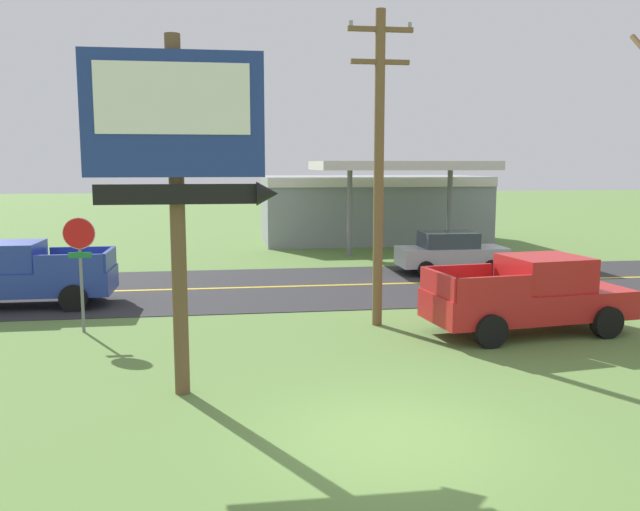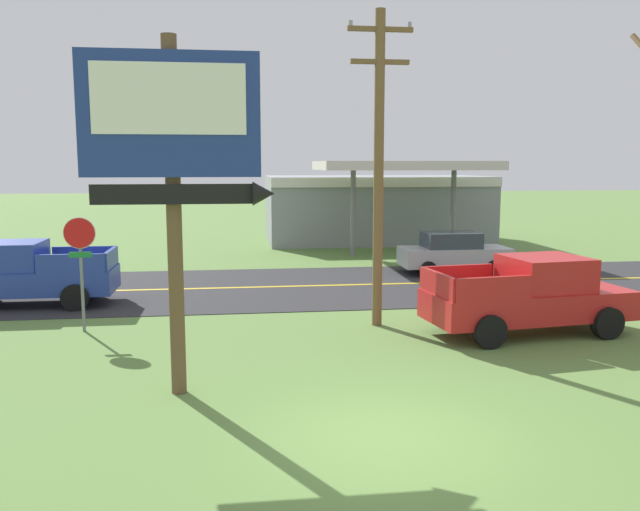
% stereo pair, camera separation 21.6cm
% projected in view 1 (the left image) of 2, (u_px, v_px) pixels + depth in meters
% --- Properties ---
extents(ground_plane, '(180.00, 180.00, 0.00)m').
position_uv_depth(ground_plane, '(392.00, 438.00, 10.39)').
color(ground_plane, '#5B7F3D').
extents(road_asphalt, '(140.00, 8.00, 0.02)m').
position_uv_depth(road_asphalt, '(300.00, 286.00, 23.13)').
color(road_asphalt, '#2B2B2D').
rests_on(road_asphalt, ground).
extents(road_centre_line, '(126.00, 0.20, 0.01)m').
position_uv_depth(road_centre_line, '(300.00, 286.00, 23.13)').
color(road_centre_line, gold).
rests_on(road_centre_line, road_asphalt).
extents(motel_sign, '(3.41, 0.54, 6.54)m').
position_uv_depth(motel_sign, '(179.00, 151.00, 11.67)').
color(motel_sign, brown).
rests_on(motel_sign, ground).
extents(stop_sign, '(0.80, 0.08, 2.95)m').
position_uv_depth(stop_sign, '(80.00, 254.00, 16.62)').
color(stop_sign, slate).
rests_on(stop_sign, ground).
extents(utility_pole, '(1.69, 0.26, 8.15)m').
position_uv_depth(utility_pole, '(379.00, 162.00, 17.08)').
color(utility_pole, brown).
rests_on(utility_pole, ground).
extents(gas_station, '(12.00, 11.50, 4.40)m').
position_uv_depth(gas_station, '(373.00, 206.00, 36.36)').
color(gas_station, gray).
rests_on(gas_station, ground).
extents(pickup_red_parked_on_lawn, '(5.41, 2.74, 1.96)m').
position_uv_depth(pickup_red_parked_on_lawn, '(530.00, 296.00, 16.74)').
color(pickup_red_parked_on_lawn, red).
rests_on(pickup_red_parked_on_lawn, ground).
extents(pickup_blue_on_road, '(5.20, 2.24, 1.96)m').
position_uv_depth(pickup_blue_on_road, '(22.00, 275.00, 19.82)').
color(pickup_blue_on_road, '#233893').
rests_on(pickup_blue_on_road, ground).
extents(car_silver_near_lane, '(4.20, 2.00, 1.64)m').
position_uv_depth(car_silver_near_lane, '(451.00, 252.00, 25.85)').
color(car_silver_near_lane, '#A8AAAF').
rests_on(car_silver_near_lane, ground).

